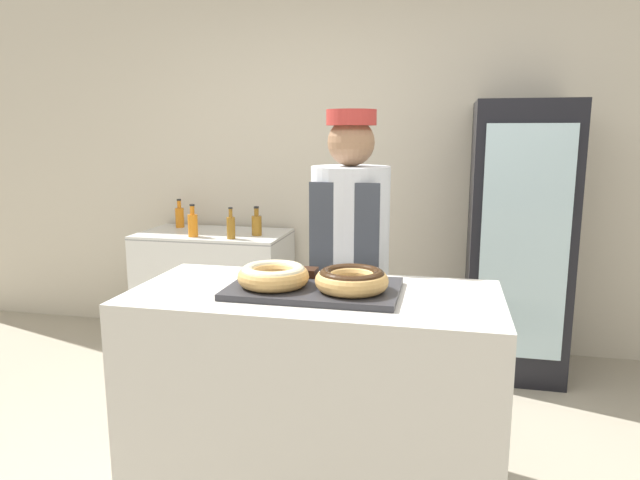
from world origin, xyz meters
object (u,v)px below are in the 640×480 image
(serving_tray, at_px, (314,289))
(beverage_fridge, at_px, (518,241))
(brownie_back_right, at_px, (336,274))
(baker_person, at_px, (350,278))
(chest_freezer, at_px, (215,289))
(bottle_amber, at_px, (231,227))
(donut_chocolate_glaze, at_px, (352,279))
(bottle_amber_b, at_px, (257,224))
(brownie_back_left, at_px, (307,272))
(bottle_orange, at_px, (193,224))
(bottle_orange_b, at_px, (180,216))
(donut_light_glaze, at_px, (273,275))

(serving_tray, height_order, beverage_fridge, beverage_fridge)
(brownie_back_right, bearing_deg, serving_tray, -114.02)
(brownie_back_right, relative_size, baker_person, 0.05)
(chest_freezer, relative_size, bottle_amber, 4.90)
(donut_chocolate_glaze, relative_size, bottle_amber_b, 1.32)
(serving_tray, height_order, brownie_back_left, brownie_back_left)
(brownie_back_left, bearing_deg, donut_chocolate_glaze, -39.27)
(brownie_back_right, height_order, bottle_orange, bottle_orange)
(baker_person, xyz_separation_m, bottle_orange, (-1.27, 1.00, 0.06))
(baker_person, bearing_deg, chest_freezer, 135.27)
(serving_tray, xyz_separation_m, brownie_back_right, (0.06, 0.13, 0.03))
(bottle_amber, bearing_deg, brownie_back_right, -54.90)
(brownie_back_right, relative_size, beverage_fridge, 0.04)
(baker_person, xyz_separation_m, chest_freezer, (-1.20, 1.19, -0.45))
(chest_freezer, height_order, bottle_amber, bottle_amber)
(brownie_back_right, bearing_deg, donut_chocolate_glaze, -62.35)
(brownie_back_left, xyz_separation_m, bottle_amber, (-0.88, 1.42, -0.07))
(brownie_back_right, xyz_separation_m, bottle_orange_b, (-1.55, 1.79, -0.07))
(bottle_amber, relative_size, bottle_orange, 0.95)
(brownie_back_right, bearing_deg, bottle_amber, 125.10)
(bottle_orange_b, bearing_deg, brownie_back_left, -51.20)
(brownie_back_left, bearing_deg, serving_tray, -65.98)
(brownie_back_right, relative_size, bottle_orange_b, 0.36)
(serving_tray, xyz_separation_m, bottle_amber_b, (-0.81, 1.72, -0.05))
(bottle_amber_b, bearing_deg, brownie_back_left, -64.52)
(serving_tray, distance_m, bottle_amber_b, 1.90)
(beverage_fridge, bearing_deg, bottle_amber_b, -178.72)
(brownie_back_left, distance_m, bottle_amber_b, 1.75)
(serving_tray, xyz_separation_m, donut_chocolate_glaze, (0.15, -0.04, 0.05))
(brownie_back_left, height_order, baker_person, baker_person)
(donut_chocolate_glaze, distance_m, brownie_back_right, 0.19)
(serving_tray, xyz_separation_m, bottle_orange, (-1.23, 1.58, -0.04))
(bottle_orange, bearing_deg, brownie_back_right, -48.27)
(donut_chocolate_glaze, height_order, bottle_orange, bottle_orange)
(brownie_back_left, xyz_separation_m, bottle_orange_b, (-1.44, 1.79, -0.07))
(donut_light_glaze, relative_size, chest_freezer, 0.26)
(brownie_back_right, height_order, chest_freezer, brownie_back_right)
(bottle_orange_b, bearing_deg, serving_tray, -52.07)
(donut_light_glaze, xyz_separation_m, brownie_back_left, (0.09, 0.17, -0.03))
(brownie_back_right, distance_m, baker_person, 0.46)
(serving_tray, height_order, bottle_orange_b, bottle_orange_b)
(bottle_amber_b, bearing_deg, donut_chocolate_glaze, -61.24)
(bottle_orange_b, bearing_deg, brownie_back_right, -48.96)
(serving_tray, distance_m, chest_freezer, 2.18)
(donut_chocolate_glaze, height_order, beverage_fridge, beverage_fridge)
(donut_light_glaze, height_order, beverage_fridge, beverage_fridge)
(serving_tray, bearing_deg, brownie_back_left, 114.02)
(baker_person, distance_m, beverage_fridge, 1.48)
(brownie_back_left, relative_size, bottle_amber_b, 0.38)
(bottle_amber, bearing_deg, brownie_back_left, -58.22)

